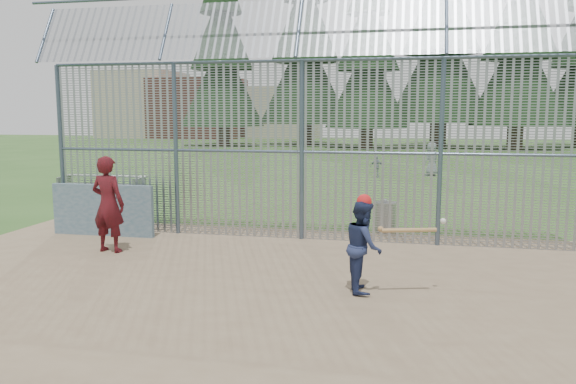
% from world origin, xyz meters
% --- Properties ---
extents(ground, '(120.00, 120.00, 0.00)m').
position_xyz_m(ground, '(0.00, 0.00, 0.00)').
color(ground, '#2D511E').
rests_on(ground, ground).
extents(dirt_infield, '(14.00, 10.00, 0.02)m').
position_xyz_m(dirt_infield, '(0.00, -0.50, 0.01)').
color(dirt_infield, '#756047').
rests_on(dirt_infield, ground).
extents(dugout_wall, '(2.50, 0.12, 1.20)m').
position_xyz_m(dugout_wall, '(-4.60, 2.90, 0.62)').
color(dugout_wall, '#38566B').
rests_on(dugout_wall, dirt_infield).
extents(batter, '(0.68, 0.81, 1.47)m').
position_xyz_m(batter, '(1.65, -0.04, 0.76)').
color(batter, navy).
rests_on(batter, dirt_infield).
extents(onlooker, '(0.77, 0.55, 1.98)m').
position_xyz_m(onlooker, '(-3.66, 1.50, 1.01)').
color(onlooker, maroon).
rests_on(onlooker, dirt_infield).
extents(bg_kid_standing, '(0.88, 0.88, 1.55)m').
position_xyz_m(bg_kid_standing, '(3.47, 17.91, 0.77)').
color(bg_kid_standing, slate).
rests_on(bg_kid_standing, ground).
extents(bg_kid_seated, '(0.61, 0.33, 0.98)m').
position_xyz_m(bg_kid_seated, '(1.01, 16.73, 0.49)').
color(bg_kid_seated, slate).
rests_on(bg_kid_seated, ground).
extents(batting_gear, '(1.38, 0.41, 0.56)m').
position_xyz_m(batting_gear, '(1.86, -0.08, 1.37)').
color(batting_gear, red).
rests_on(batting_gear, ground).
extents(trash_can, '(0.56, 0.56, 0.82)m').
position_xyz_m(trash_can, '(1.83, 4.70, 0.38)').
color(trash_can, gray).
rests_on(trash_can, ground).
extents(bleacher, '(3.00, 0.95, 0.72)m').
position_xyz_m(bleacher, '(-7.89, 8.52, 0.41)').
color(bleacher, slate).
rests_on(bleacher, ground).
extents(backstop_fence, '(20.09, 0.81, 5.30)m').
position_xyz_m(backstop_fence, '(1.81, 3.43, 2.36)').
color(backstop_fence, '#47566B').
rests_on(backstop_fence, ground).
extents(conifer_row, '(38.48, 12.26, 20.20)m').
position_xyz_m(conifer_row, '(1.93, 41.51, 10.83)').
color(conifer_row, '#332319').
rests_on(conifer_row, ground).
extents(distant_buildings, '(26.50, 10.50, 8.00)m').
position_xyz_m(distant_buildings, '(-23.18, 56.49, 3.60)').
color(distant_buildings, brown).
rests_on(distant_buildings, ground).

